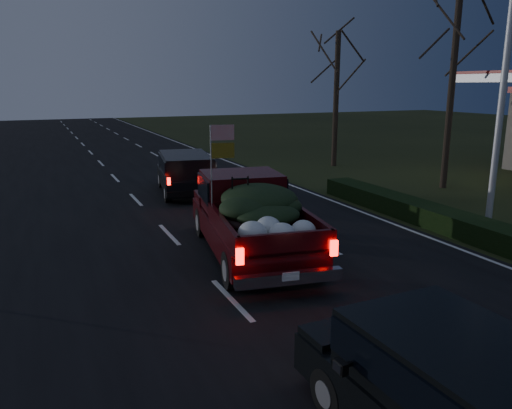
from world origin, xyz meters
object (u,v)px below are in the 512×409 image
object	(u,v)px
lead_suv	(185,170)
rear_suv	(476,400)
pickup_truck	(251,212)
light_pole	(508,43)

from	to	relation	value
lead_suv	rear_suv	xyz separation A→B (m)	(-1.36, -15.76, -0.03)
rear_suv	pickup_truck	bearing A→B (deg)	82.94
light_pole	lead_suv	distance (m)	12.00
lead_suv	light_pole	bearing A→B (deg)	-38.91
light_pole	pickup_truck	bearing A→B (deg)	176.63
pickup_truck	rear_suv	xyz separation A→B (m)	(-0.79, -7.93, -0.16)
pickup_truck	lead_suv	distance (m)	7.85
light_pole	lead_suv	bearing A→B (deg)	131.80
lead_suv	rear_suv	world-z (taller)	lead_suv
light_pole	pickup_truck	xyz separation A→B (m)	(-7.99, 0.47, -4.36)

